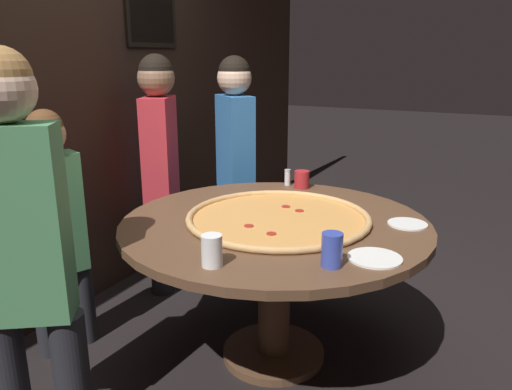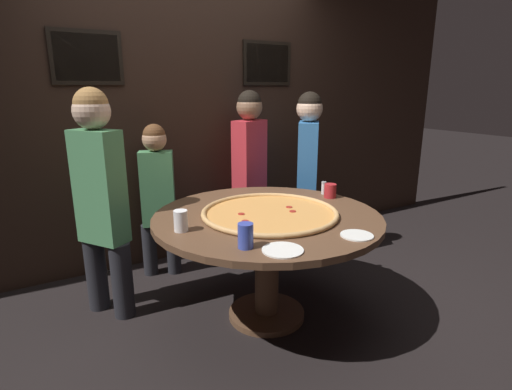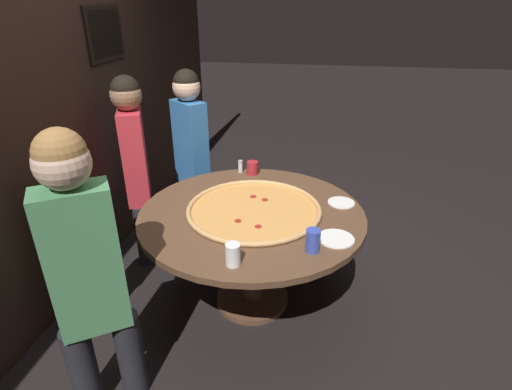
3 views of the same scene
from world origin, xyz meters
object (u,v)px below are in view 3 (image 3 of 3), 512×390
at_px(diner_side_right, 75,233).
at_px(diner_side_left, 191,147).
at_px(white_plate_beside_cup, 336,239).
at_px(drink_cup_beside_pizza, 313,241).
at_px(giant_pizza, 254,209).
at_px(dining_table, 252,230).
at_px(drink_cup_far_left, 252,168).
at_px(white_plate_near_front, 341,203).
at_px(diner_far_right, 86,268).
at_px(drink_cup_far_right, 233,255).
at_px(diner_far_left, 135,161).
at_px(condiment_shaker, 240,166).

distance_m(diner_side_right, diner_side_left, 1.31).
bearing_deg(white_plate_beside_cup, drink_cup_beside_pizza, 137.60).
bearing_deg(giant_pizza, dining_table, 132.27).
xyz_separation_m(dining_table, diner_side_right, (-0.41, 1.01, 0.12)).
distance_m(drink_cup_far_left, diner_side_right, 1.37).
xyz_separation_m(white_plate_near_front, diner_far_right, (-1.13, 1.19, 0.13)).
bearing_deg(diner_side_right, drink_cup_far_right, 102.35).
height_order(giant_pizza, diner_side_right, diner_side_right).
relative_size(drink_cup_far_right, drink_cup_far_left, 1.19).
xyz_separation_m(diner_far_right, diner_far_left, (1.35, 0.39, -0.02)).
relative_size(white_plate_near_front, diner_side_right, 0.14).
bearing_deg(drink_cup_far_right, giant_pizza, -0.17).
xyz_separation_m(giant_pizza, diner_far_right, (-0.92, 0.62, 0.12)).
height_order(diner_side_right, diner_side_left, diner_side_left).
height_order(dining_table, condiment_shaker, condiment_shaker).
bearing_deg(drink_cup_far_left, giant_pizza, -168.66).
height_order(drink_cup_far_right, condiment_shaker, drink_cup_far_right).
xyz_separation_m(condiment_shaker, diner_side_left, (0.21, 0.48, 0.06)).
bearing_deg(drink_cup_beside_pizza, white_plate_near_front, -15.27).
relative_size(drink_cup_beside_pizza, white_plate_near_front, 0.72).
xyz_separation_m(giant_pizza, drink_cup_far_left, (0.61, 0.12, 0.04)).
distance_m(giant_pizza, drink_cup_far_right, 0.60).
bearing_deg(white_plate_beside_cup, diner_side_left, 48.28).
bearing_deg(giant_pizza, diner_side_right, 112.37).
distance_m(dining_table, drink_cup_far_left, 0.66).
bearing_deg(dining_table, diner_far_right, 146.20).
relative_size(condiment_shaker, diner_side_right, 0.08).
xyz_separation_m(white_plate_beside_cup, diner_side_left, (1.10, 1.23, 0.11)).
bearing_deg(white_plate_near_front, giant_pizza, 110.56).
bearing_deg(giant_pizza, diner_far_left, 67.20).
relative_size(giant_pizza, condiment_shaker, 9.11).
bearing_deg(giant_pizza, drink_cup_far_left, 11.34).
bearing_deg(white_plate_near_front, drink_cup_beside_pizza, 164.73).
distance_m(diner_side_right, diner_far_right, 0.66).
distance_m(drink_cup_beside_pizza, diner_side_right, 1.43).
bearing_deg(diner_side_left, diner_far_left, -88.27).
height_order(drink_cup_far_left, diner_far_left, diner_far_left).
distance_m(drink_cup_beside_pizza, condiment_shaker, 1.20).
xyz_separation_m(dining_table, white_plate_beside_cup, (-0.25, -0.54, 0.15)).
height_order(drink_cup_far_right, drink_cup_beside_pizza, drink_cup_beside_pizza).
relative_size(white_plate_beside_cup, diner_far_right, 0.14).
relative_size(drink_cup_far_left, diner_side_right, 0.08).
height_order(white_plate_beside_cup, diner_far_right, diner_far_right).
height_order(white_plate_near_front, diner_side_right, diner_side_right).
bearing_deg(dining_table, condiment_shaker, 18.24).
relative_size(dining_table, giant_pizza, 1.67).
distance_m(drink_cup_far_right, diner_far_left, 1.44).
bearing_deg(drink_cup_beside_pizza, drink_cup_far_right, 116.43).
distance_m(giant_pizza, diner_side_right, 1.11).
relative_size(drink_cup_far_right, white_plate_near_front, 0.67).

